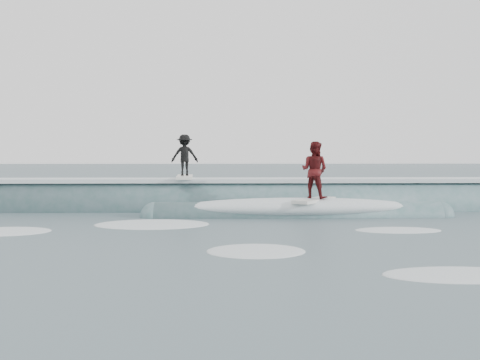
{
  "coord_description": "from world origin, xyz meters",
  "views": [
    {
      "loc": [
        -0.45,
        -13.47,
        2.04
      ],
      "look_at": [
        0.0,
        4.45,
        1.1
      ],
      "focal_mm": 40.0,
      "sensor_mm": 36.0,
      "label": 1
    }
  ],
  "objects": [
    {
      "name": "ground",
      "position": [
        0.0,
        0.0,
        0.0
      ],
      "size": [
        160.0,
        160.0,
        0.0
      ],
      "primitive_type": "plane",
      "color": "#3C5158",
      "rests_on": "ground"
    },
    {
      "name": "breaking_wave",
      "position": [
        0.27,
        5.12,
        0.05
      ],
      "size": [
        21.03,
        3.82,
        2.08
      ],
      "color": "#3A6161",
      "rests_on": "ground"
    },
    {
      "name": "far_swells",
      "position": [
        -0.36,
        17.65,
        0.0
      ],
      "size": [
        38.12,
        8.65,
        0.8
      ],
      "color": "#3A6161",
      "rests_on": "ground"
    },
    {
      "name": "whitewater",
      "position": [
        -0.77,
        -0.86,
        0.0
      ],
      "size": [
        12.44,
        8.24,
        0.1
      ],
      "color": "white",
      "rests_on": "ground"
    },
    {
      "name": "surfer_black",
      "position": [
        -1.93,
        5.45,
        1.83
      ],
      "size": [
        0.98,
        2.03,
        1.55
      ],
      "color": "silver",
      "rests_on": "ground"
    },
    {
      "name": "surfer_red",
      "position": [
        2.31,
        3.25,
        1.38
      ],
      "size": [
        1.62,
        1.94,
        1.9
      ],
      "color": "silver",
      "rests_on": "ground"
    }
  ]
}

